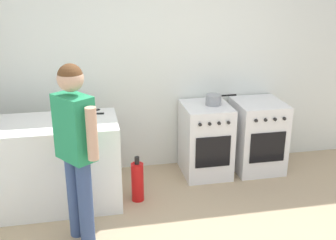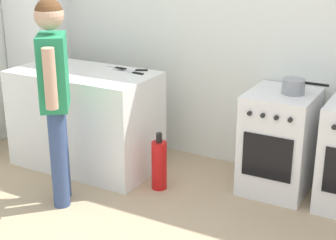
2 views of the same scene
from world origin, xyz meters
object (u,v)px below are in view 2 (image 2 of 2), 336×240
(pot, at_px, (294,86))
(person, at_px, (54,87))
(knife_chef, at_px, (132,70))
(knife_paring, at_px, (118,68))
(larder_cabinet, at_px, (38,41))
(knife_bread, at_px, (129,72))
(fire_extinguisher, at_px, (159,165))
(oven_left, at_px, (279,142))

(pot, xyz_separation_m, person, (-1.53, -1.05, 0.05))
(pot, bearing_deg, knife_chef, -173.83)
(knife_paring, relative_size, larder_cabinet, 0.11)
(knife_chef, xyz_separation_m, knife_paring, (-0.16, 0.01, 0.00))
(person, bearing_deg, knife_chef, 82.60)
(pot, xyz_separation_m, knife_chef, (-1.42, -0.15, -0.01))
(knife_bread, relative_size, fire_extinguisher, 0.70)
(pot, bearing_deg, larder_cabinet, 177.96)
(fire_extinguisher, bearing_deg, knife_bread, 149.28)
(knife_paring, bearing_deg, pot, 5.14)
(knife_bread, bearing_deg, larder_cabinet, 166.90)
(oven_left, relative_size, fire_extinguisher, 1.70)
(pot, bearing_deg, oven_left, -176.77)
(person, relative_size, larder_cabinet, 0.81)
(knife_paring, distance_m, fire_extinguisher, 0.99)
(pot, bearing_deg, knife_bread, -171.54)
(knife_paring, height_order, fire_extinguisher, knife_paring)
(pot, relative_size, knife_chef, 1.26)
(oven_left, relative_size, larder_cabinet, 0.42)
(oven_left, distance_m, knife_chef, 1.42)
(pot, height_order, person, person)
(pot, distance_m, fire_extinguisher, 1.27)
(knife_bread, bearing_deg, knife_paring, 156.93)
(oven_left, xyz_separation_m, larder_cabinet, (-2.65, 0.10, 0.57))
(pot, bearing_deg, knife_paring, -174.86)
(fire_extinguisher, relative_size, larder_cabinet, 0.25)
(person, relative_size, fire_extinguisher, 3.23)
(oven_left, distance_m, fire_extinguisher, 1.01)
(knife_chef, bearing_deg, pot, 6.17)
(person, bearing_deg, oven_left, 35.80)
(knife_bread, relative_size, person, 0.22)
(larder_cabinet, bearing_deg, person, -43.72)
(person, bearing_deg, knife_paring, 92.50)
(person, height_order, fire_extinguisher, person)
(knife_chef, distance_m, larder_cabinet, 1.34)
(person, height_order, larder_cabinet, larder_cabinet)
(larder_cabinet, bearing_deg, knife_chef, -10.77)
(knife_bread, relative_size, larder_cabinet, 0.18)
(oven_left, bearing_deg, knife_paring, -174.75)
(pot, relative_size, knife_paring, 1.72)
(oven_left, height_order, knife_paring, knife_paring)
(knife_paring, xyz_separation_m, larder_cabinet, (-1.16, 0.24, 0.09))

